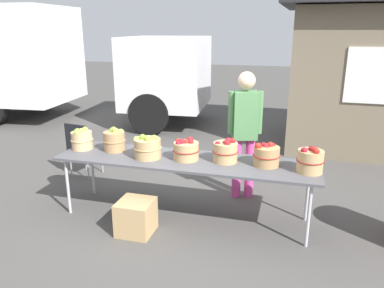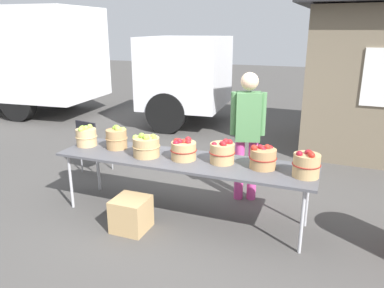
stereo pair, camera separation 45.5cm
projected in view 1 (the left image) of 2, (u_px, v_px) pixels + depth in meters
The scene contains 14 objects.
ground_plane at pixel (186, 216), 4.66m from camera, with size 40.00×40.00×0.00m, color #474442.
market_table at pixel (185, 162), 4.45m from camera, with size 3.10×0.76×0.75m.
apple_basket_green_0 at pixel (82, 139), 4.79m from camera, with size 0.28×0.28×0.28m.
apple_basket_green_1 at pixel (114, 140), 4.71m from camera, with size 0.28×0.28×0.30m.
apple_basket_green_2 at pixel (147, 147), 4.46m from camera, with size 0.34×0.34×0.29m.
apple_basket_red_0 at pixel (186, 150), 4.40m from camera, with size 0.31×0.31×0.26m.
apple_basket_red_1 at pixel (225, 151), 4.32m from camera, with size 0.30×0.30×0.28m.
apple_basket_red_2 at pixel (266, 155), 4.21m from camera, with size 0.31×0.31×0.27m.
apple_basket_red_3 at pixel (310, 160), 4.00m from camera, with size 0.30×0.30×0.30m.
vendor_adult at pixel (245, 126), 4.92m from camera, with size 0.44×0.31×1.71m.
box_truck at pixel (27, 59), 9.39m from camera, with size 7.85×2.77×2.75m.
food_kiosk at pixel (375, 75), 7.11m from camera, with size 3.59×3.01×2.74m.
folding_chair at pixel (82, 145), 5.79m from camera, with size 0.46×0.46×0.86m.
produce_crate at pixel (136, 217), 4.24m from camera, with size 0.39×0.39×0.39m, color tan.
Camera 1 is at (1.20, -4.01, 2.23)m, focal length 35.12 mm.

